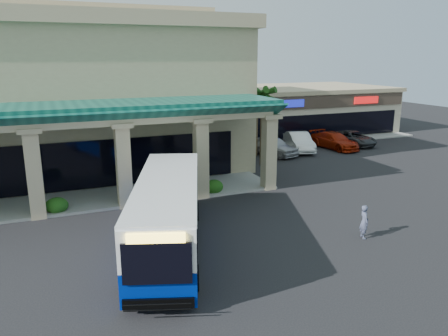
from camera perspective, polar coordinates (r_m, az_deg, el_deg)
name	(u,v)px	position (r m, az deg, el deg)	size (l,w,h in m)	color
ground	(208,232)	(21.17, -2.06, -8.37)	(110.00, 110.00, 0.00)	black
main_building	(23,93)	(34.43, -24.78, 8.92)	(30.80, 14.80, 11.35)	tan
arcade	(24,159)	(25.71, -24.71, 1.08)	(30.00, 6.20, 5.70)	#0C4C42
strip_mall	(284,109)	(49.36, 7.90, 7.61)	(22.50, 12.50, 4.90)	beige
palm_0	(262,122)	(33.40, 5.01, 5.94)	(2.40, 2.40, 6.60)	#163C10
palm_1	(256,122)	(36.56, 4.23, 6.06)	(2.40, 2.40, 5.80)	#163C10
broadleaf_tree	(212,121)	(40.36, -1.54, 6.17)	(2.60, 2.60, 4.81)	#194810
transit_bus	(168,215)	(19.10, -7.29, -6.07)	(2.59, 11.12, 3.11)	#001D8E
pedestrian	(364,222)	(21.26, 17.84, -6.69)	(0.58, 0.38, 1.59)	#424963
car_silver	(273,146)	(37.26, 6.39, 2.90)	(1.90, 4.73, 1.61)	#A2A2A7
car_white	(299,142)	(39.26, 9.75, 3.39)	(1.74, 5.00, 1.65)	white
car_red	(334,141)	(40.94, 14.22, 3.48)	(2.06, 5.06, 1.47)	maroon
car_gray	(353,138)	(43.09, 16.49, 3.77)	(2.22, 4.81, 1.34)	#2D2F32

